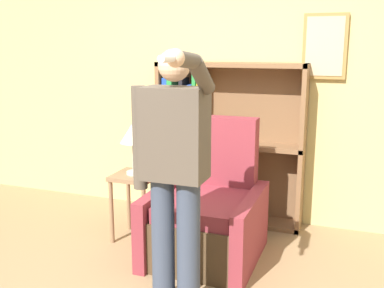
{
  "coord_description": "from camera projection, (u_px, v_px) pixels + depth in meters",
  "views": [
    {
      "loc": [
        1.04,
        -2.23,
        1.7
      ],
      "look_at": [
        -0.01,
        0.62,
        1.03
      ],
      "focal_mm": 42.0,
      "sensor_mm": 36.0,
      "label": 1
    }
  ],
  "objects": [
    {
      "name": "armchair",
      "position": [
        208.0,
        215.0,
        3.67
      ],
      "size": [
        0.85,
        0.92,
        1.11
      ],
      "color": "#4C3823",
      "rests_on": "ground_plane"
    },
    {
      "name": "side_table",
      "position": [
        135.0,
        188.0,
        3.95
      ],
      "size": [
        0.37,
        0.37,
        0.6
      ],
      "color": "#846647",
      "rests_on": "ground_plane"
    },
    {
      "name": "person_standing",
      "position": [
        174.0,
        169.0,
        2.76
      ],
      "size": [
        0.54,
        0.78,
        1.68
      ],
      "color": "#384256",
      "rests_on": "ground_plane"
    },
    {
      "name": "table_lamp",
      "position": [
        134.0,
        135.0,
        3.84
      ],
      "size": [
        0.24,
        0.24,
        0.47
      ],
      "color": "#B7B2A8",
      "rests_on": "side_table"
    },
    {
      "name": "wall_back",
      "position": [
        244.0,
        77.0,
        4.31
      ],
      "size": [
        8.0,
        0.11,
        2.8
      ],
      "color": "tan",
      "rests_on": "ground_plane"
    },
    {
      "name": "bookcase",
      "position": [
        210.0,
        144.0,
        4.4
      ],
      "size": [
        1.42,
        0.28,
        1.54
      ],
      "color": "brown",
      "rests_on": "ground_plane"
    }
  ]
}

